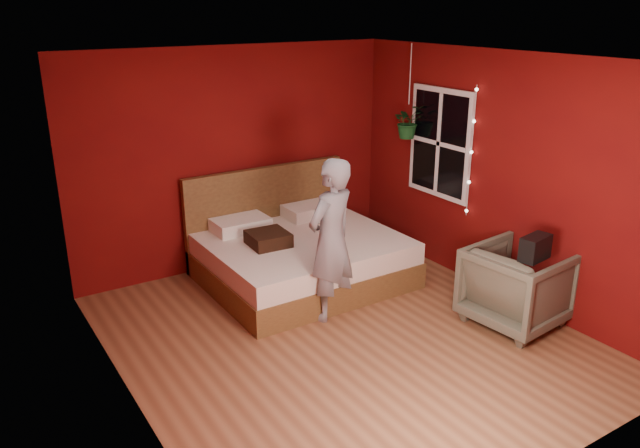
# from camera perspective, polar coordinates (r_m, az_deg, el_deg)

# --- Properties ---
(floor) EXTENTS (4.50, 4.50, 0.00)m
(floor) POSITION_cam_1_polar(r_m,az_deg,el_deg) (6.11, 2.13, -10.26)
(floor) COLOR brown
(floor) RESTS_ON ground
(room_walls) EXTENTS (4.04, 4.54, 2.62)m
(room_walls) POSITION_cam_1_polar(r_m,az_deg,el_deg) (5.47, 2.35, 5.17)
(room_walls) COLOR #690E0B
(room_walls) RESTS_ON ground
(window) EXTENTS (0.05, 0.97, 1.27)m
(window) POSITION_cam_1_polar(r_m,az_deg,el_deg) (7.41, 10.90, 7.26)
(window) COLOR white
(window) RESTS_ON room_walls
(fairy_lights) EXTENTS (0.04, 0.04, 1.45)m
(fairy_lights) POSITION_cam_1_polar(r_m,az_deg,el_deg) (7.03, 13.68, 6.40)
(fairy_lights) COLOR silver
(fairy_lights) RESTS_ON room_walls
(bed) EXTENTS (2.12, 1.81, 1.17)m
(bed) POSITION_cam_1_polar(r_m,az_deg,el_deg) (7.20, -1.99, -2.75)
(bed) COLOR brown
(bed) RESTS_ON ground
(person) EXTENTS (0.70, 0.56, 1.66)m
(person) POSITION_cam_1_polar(r_m,az_deg,el_deg) (6.15, 1.01, -1.48)
(person) COLOR gray
(person) RESTS_ON ground
(armchair) EXTENTS (0.96, 0.94, 0.80)m
(armchair) POSITION_cam_1_polar(r_m,az_deg,el_deg) (6.47, 17.55, -5.46)
(armchair) COLOR #656550
(armchair) RESTS_ON ground
(handbag) EXTENTS (0.34, 0.21, 0.23)m
(handbag) POSITION_cam_1_polar(r_m,az_deg,el_deg) (6.06, 19.08, -2.07)
(handbag) COLOR black
(handbag) RESTS_ON armchair
(throw_pillow) EXTENTS (0.44, 0.44, 0.15)m
(throw_pillow) POSITION_cam_1_polar(r_m,az_deg,el_deg) (6.83, -4.75, -1.34)
(throw_pillow) COLOR black
(throw_pillow) RESTS_ON bed
(hanging_plant) EXTENTS (0.39, 0.35, 1.10)m
(hanging_plant) POSITION_cam_1_polar(r_m,az_deg,el_deg) (7.59, 8.05, 9.28)
(hanging_plant) COLOR silver
(hanging_plant) RESTS_ON room_walls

